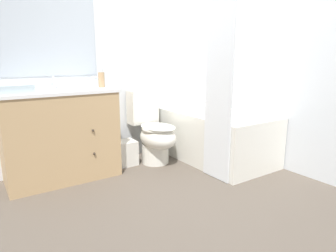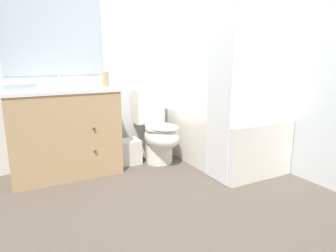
% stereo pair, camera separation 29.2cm
% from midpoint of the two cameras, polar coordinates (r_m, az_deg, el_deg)
% --- Properties ---
extents(ground_plane, '(14.00, 14.00, 0.00)m').
position_cam_midpoint_polar(ground_plane, '(2.51, 3.20, -15.26)').
color(ground_plane, brown).
extents(wall_back, '(8.00, 0.06, 2.50)m').
position_cam_midpoint_polar(wall_back, '(3.56, -12.14, 13.71)').
color(wall_back, silver).
rests_on(wall_back, ground_plane).
extents(wall_right, '(0.05, 2.51, 2.50)m').
position_cam_midpoint_polar(wall_right, '(3.67, 13.15, 13.60)').
color(wall_right, silver).
rests_on(wall_right, ground_plane).
extents(vanity_cabinet, '(1.06, 0.55, 0.89)m').
position_cam_midpoint_polar(vanity_cabinet, '(3.16, -22.34, -1.53)').
color(vanity_cabinet, tan).
rests_on(vanity_cabinet, ground_plane).
extents(sink_faucet, '(0.14, 0.12, 0.12)m').
position_cam_midpoint_polar(sink_faucet, '(3.26, -23.70, 7.18)').
color(sink_faucet, silver).
rests_on(sink_faucet, vanity_cabinet).
extents(toilet, '(0.36, 0.68, 0.81)m').
position_cam_midpoint_polar(toilet, '(3.42, -5.19, -1.23)').
color(toilet, silver).
rests_on(toilet, ground_plane).
extents(bathtub, '(0.77, 1.35, 0.56)m').
position_cam_midpoint_polar(bathtub, '(3.55, 6.72, -1.87)').
color(bathtub, silver).
rests_on(bathtub, ground_plane).
extents(shower_curtain, '(0.01, 0.36, 1.95)m').
position_cam_midpoint_polar(shower_curtain, '(2.84, 6.77, 8.71)').
color(shower_curtain, white).
rests_on(shower_curtain, ground_plane).
extents(wastebasket, '(0.26, 0.22, 0.28)m').
position_cam_midpoint_polar(wastebasket, '(3.43, -10.84, -5.11)').
color(wastebasket, silver).
rests_on(wastebasket, ground_plane).
extents(tissue_box, '(0.14, 0.13, 0.11)m').
position_cam_midpoint_polar(tissue_box, '(3.25, -16.34, 7.93)').
color(tissue_box, silver).
rests_on(tissue_box, vanity_cabinet).
extents(soap_dispenser, '(0.07, 0.07, 0.18)m').
position_cam_midpoint_polar(soap_dispenser, '(3.20, -15.17, 8.57)').
color(soap_dispenser, tan).
rests_on(soap_dispenser, vanity_cabinet).
extents(hand_towel_folded, '(0.26, 0.18, 0.08)m').
position_cam_midpoint_polar(hand_towel_folded, '(2.91, -29.54, 6.09)').
color(hand_towel_folded, silver).
rests_on(hand_towel_folded, vanity_cabinet).
extents(bath_towel_folded, '(0.26, 0.19, 0.07)m').
position_cam_midpoint_polar(bath_towel_folded, '(3.10, 8.88, 1.83)').
color(bath_towel_folded, white).
rests_on(bath_towel_folded, bathtub).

